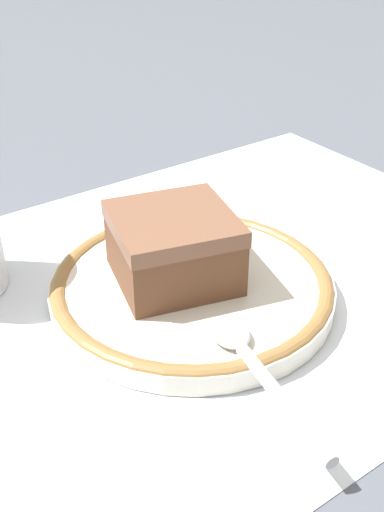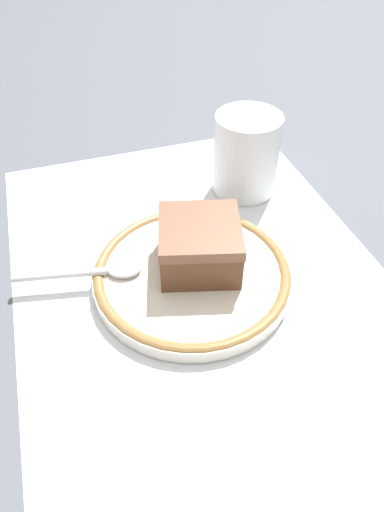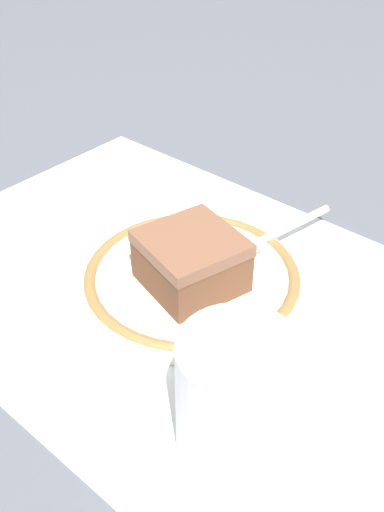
{
  "view_description": "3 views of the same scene",
  "coord_description": "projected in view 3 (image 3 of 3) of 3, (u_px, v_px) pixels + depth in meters",
  "views": [
    {
      "loc": [
        0.22,
        0.31,
        0.26
      ],
      "look_at": [
        0.01,
        0.01,
        0.04
      ],
      "focal_mm": 44.52,
      "sensor_mm": 36.0,
      "label": 1
    },
    {
      "loc": [
        -0.3,
        0.11,
        0.34
      ],
      "look_at": [
        0.01,
        0.01,
        0.04
      ],
      "focal_mm": 32.34,
      "sensor_mm": 36.0,
      "label": 2
    },
    {
      "loc": [
        0.28,
        -0.3,
        0.35
      ],
      "look_at": [
        0.01,
        0.01,
        0.04
      ],
      "focal_mm": 40.81,
      "sensor_mm": 36.0,
      "label": 3
    }
  ],
  "objects": [
    {
      "name": "cake_slice",
      "position": [
        188.0,
        263.0,
        0.5
      ],
      "size": [
        0.1,
        0.1,
        0.05
      ],
      "color": "brown",
      "rests_on": "plate"
    },
    {
      "name": "placemat",
      "position": [
        178.0,
        288.0,
        0.53
      ],
      "size": [
        0.54,
        0.37,
        0.0
      ],
      "primitive_type": "cube",
      "color": "silver",
      "rests_on": "ground_plane"
    },
    {
      "name": "cup",
      "position": [
        236.0,
        407.0,
        0.37
      ],
      "size": [
        0.08,
        0.08,
        0.1
      ],
      "color": "white",
      "rests_on": "placemat"
    },
    {
      "name": "ground_plane",
      "position": [
        178.0,
        288.0,
        0.53
      ],
      "size": [
        2.4,
        2.4,
        0.0
      ],
      "primitive_type": "plane",
      "color": "#4C515B"
    },
    {
      "name": "spoon",
      "position": [
        271.0,
        235.0,
        0.57
      ],
      "size": [
        0.04,
        0.12,
        0.01
      ],
      "color": "silver",
      "rests_on": "plate"
    },
    {
      "name": "napkin",
      "position": [
        4.0,
        260.0,
        0.56
      ],
      "size": [
        0.17,
        0.18,
        0.0
      ],
      "primitive_type": "cube",
      "rotation": [
        0.0,
        0.0,
        3.53
      ],
      "color": "white",
      "rests_on": "placemat"
    },
    {
      "name": "plate",
      "position": [
        192.0,
        278.0,
        0.53
      ],
      "size": [
        0.2,
        0.2,
        0.02
      ],
      "color": "silver",
      "rests_on": "placemat"
    }
  ]
}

